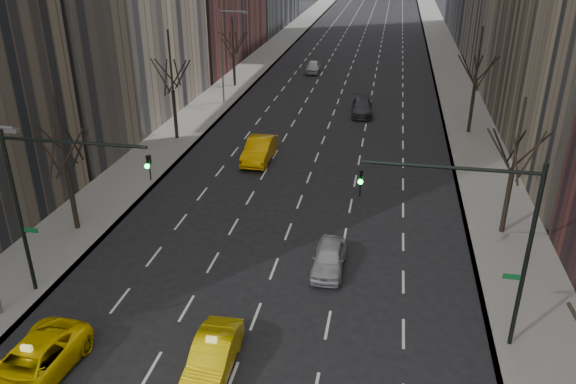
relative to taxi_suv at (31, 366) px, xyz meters
The scene contains 16 objects.
sidewalk_left 63.62m from the taxi_suv, 94.37° to the left, with size 4.50×320.00×0.15m, color slate.
sidewalk_right 66.41m from the taxi_suv, 72.78° to the left, with size 4.50×320.00×0.15m, color slate.
tree_lw_b 12.68m from the taxi_suv, 111.89° to the left, with size 3.36×3.50×7.82m.
tree_lw_c 28.01m from the taxi_suv, 99.51° to the left, with size 3.36×3.50×8.74m.
tree_lw_d 45.75m from the taxi_suv, 95.77° to the left, with size 3.36×3.50×7.36m.
tree_rw_b 24.97m from the taxi_suv, 38.49° to the left, with size 3.36×3.50×7.82m.
tree_rw_c 38.80m from the taxi_suv, 59.87° to the left, with size 3.36×3.50×8.74m.
traffic_mast_left 7.41m from the taxi_suv, 107.40° to the left, with size 6.69×0.39×8.00m.
traffic_mast_right 18.02m from the taxi_suv, 18.20° to the left, with size 6.69×0.39×8.00m.
streetlight_far 38.89m from the taxi_suv, 95.10° to the left, with size 2.83×0.22×9.00m.
taxi_suv is the anchor object (origin of this frame).
taxi_sedan 6.83m from the taxi_suv, 15.27° to the left, with size 1.49×4.28×1.41m, color #D5B404.
silver_sedan_ahead 14.17m from the taxi_suv, 44.20° to the left, with size 1.58×3.92×1.33m, color #9DA0A5.
far_taxi 24.21m from the taxi_suv, 82.27° to the left, with size 1.81×5.18×1.71m, color #F2A905.
far_suv_grey 38.64m from the taxi_suv, 74.92° to the left, with size 1.96×4.81×1.40m, color #323237.
far_car_white 53.98m from the taxi_suv, 86.77° to the left, with size 1.64×4.08×1.39m, color silver.
Camera 1 is at (5.15, -7.82, 15.56)m, focal length 35.00 mm.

